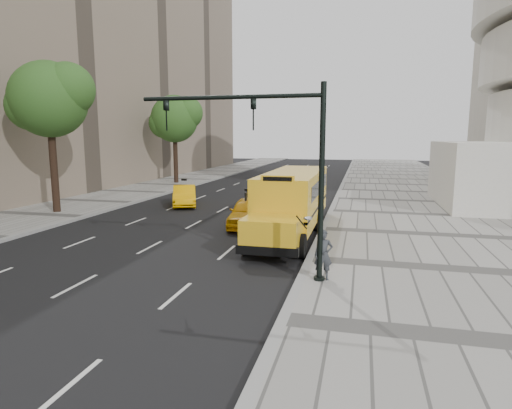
% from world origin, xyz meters
% --- Properties ---
extents(ground, '(140.00, 140.00, 0.00)m').
position_xyz_m(ground, '(0.00, 0.00, 0.00)').
color(ground, black).
rests_on(ground, ground).
extents(sidewalk_museum, '(12.00, 140.00, 0.15)m').
position_xyz_m(sidewalk_museum, '(12.00, 0.00, 0.07)').
color(sidewalk_museum, gray).
rests_on(sidewalk_museum, ground).
extents(sidewalk_far, '(6.00, 140.00, 0.15)m').
position_xyz_m(sidewalk_far, '(-11.00, 0.00, 0.07)').
color(sidewalk_far, gray).
rests_on(sidewalk_far, ground).
extents(curb_museum, '(0.30, 140.00, 0.15)m').
position_xyz_m(curb_museum, '(6.00, 0.00, 0.07)').
color(curb_museum, gray).
rests_on(curb_museum, ground).
extents(curb_far, '(0.30, 140.00, 0.15)m').
position_xyz_m(curb_far, '(-8.00, 0.00, 0.07)').
color(curb_far, gray).
rests_on(curb_far, ground).
extents(tree_b, '(5.07, 4.51, 9.20)m').
position_xyz_m(tree_b, '(-10.41, 1.01, 6.98)').
color(tree_b, black).
rests_on(tree_b, ground).
extents(tree_c, '(5.25, 4.67, 8.83)m').
position_xyz_m(tree_c, '(-10.41, 18.66, 6.53)').
color(tree_c, black).
rests_on(tree_c, ground).
extents(school_bus, '(2.96, 11.56, 3.19)m').
position_xyz_m(school_bus, '(4.50, -0.24, 1.76)').
color(school_bus, gold).
rests_on(school_bus, ground).
extents(taxi_near, '(2.30, 4.64, 1.52)m').
position_xyz_m(taxi_near, '(2.00, 0.28, 0.76)').
color(taxi_near, '#F3AA04').
rests_on(taxi_near, ground).
extents(taxi_far, '(3.06, 4.53, 1.41)m').
position_xyz_m(taxi_far, '(-4.07, 5.87, 0.71)').
color(taxi_far, '#F3AA04').
rests_on(taxi_far, ground).
extents(pedestrian, '(0.67, 0.51, 1.64)m').
position_xyz_m(pedestrian, '(6.71, -7.88, 0.97)').
color(pedestrian, '#303338').
rests_on(pedestrian, sidewalk_museum).
extents(traffic_signal, '(6.18, 0.36, 6.40)m').
position_xyz_m(traffic_signal, '(5.19, -7.95, 4.09)').
color(traffic_signal, black).
rests_on(traffic_signal, ground).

